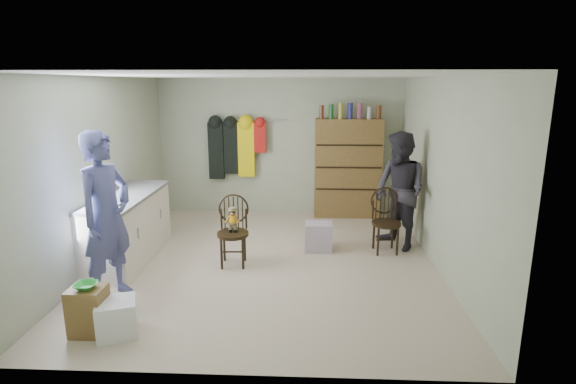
{
  "coord_description": "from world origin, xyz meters",
  "views": [
    {
      "loc": [
        0.52,
        -5.81,
        2.4
      ],
      "look_at": [
        0.25,
        0.2,
        0.95
      ],
      "focal_mm": 28.0,
      "sensor_mm": 36.0,
      "label": 1
    }
  ],
  "objects_px": {
    "dresser": "(348,167)",
    "counter": "(129,227)",
    "chair_far": "(386,218)",
    "chair_front": "(233,226)"
  },
  "relations": [
    {
      "from": "chair_front",
      "to": "dresser",
      "type": "bearing_deg",
      "value": 50.75
    },
    {
      "from": "chair_far",
      "to": "dresser",
      "type": "xyz_separation_m",
      "value": [
        -0.41,
        1.8,
        0.41
      ]
    },
    {
      "from": "dresser",
      "to": "counter",
      "type": "bearing_deg",
      "value": -144.32
    },
    {
      "from": "chair_far",
      "to": "counter",
      "type": "bearing_deg",
      "value": -176.44
    },
    {
      "from": "counter",
      "to": "chair_far",
      "type": "xyz_separation_m",
      "value": [
        3.61,
        0.5,
        0.03
      ]
    },
    {
      "from": "chair_front",
      "to": "chair_far",
      "type": "xyz_separation_m",
      "value": [
        2.14,
        0.59,
        -0.03
      ]
    },
    {
      "from": "chair_front",
      "to": "chair_far",
      "type": "height_order",
      "value": "chair_front"
    },
    {
      "from": "chair_front",
      "to": "dresser",
      "type": "relative_size",
      "value": 0.46
    },
    {
      "from": "chair_front",
      "to": "dresser",
      "type": "distance_m",
      "value": 2.97
    },
    {
      "from": "counter",
      "to": "dresser",
      "type": "relative_size",
      "value": 0.89
    }
  ]
}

